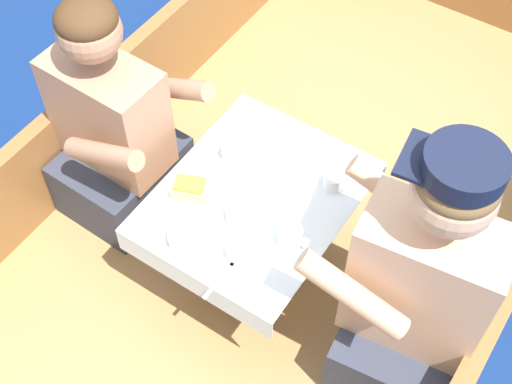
{
  "coord_description": "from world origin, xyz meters",
  "views": [
    {
      "loc": [
        0.76,
        -1.09,
        2.55
      ],
      "look_at": [
        0.0,
        0.06,
        0.69
      ],
      "focal_mm": 50.0,
      "sensor_mm": 36.0,
      "label": 1
    }
  ],
  "objects_px": {
    "sandwich": "(190,188)",
    "coffee_cup_port": "(233,152)",
    "person_port": "(114,132)",
    "coffee_cup_center": "(290,236)",
    "person_starboard": "(416,293)",
    "tin_can": "(236,251)",
    "coffee_cup_starboard": "(333,182)"
  },
  "relations": [
    {
      "from": "coffee_cup_port",
      "to": "coffee_cup_starboard",
      "type": "distance_m",
      "value": 0.35
    },
    {
      "from": "sandwich",
      "to": "coffee_cup_center",
      "type": "bearing_deg",
      "value": 2.76
    },
    {
      "from": "person_port",
      "to": "coffee_cup_port",
      "type": "relative_size",
      "value": 9.18
    },
    {
      "from": "coffee_cup_center",
      "to": "tin_can",
      "type": "distance_m",
      "value": 0.17
    },
    {
      "from": "sandwich",
      "to": "coffee_cup_starboard",
      "type": "height_order",
      "value": "sandwich"
    },
    {
      "from": "person_port",
      "to": "coffee_cup_center",
      "type": "bearing_deg",
      "value": -3.65
    },
    {
      "from": "coffee_cup_port",
      "to": "coffee_cup_center",
      "type": "bearing_deg",
      "value": -28.44
    },
    {
      "from": "person_port",
      "to": "sandwich",
      "type": "relative_size",
      "value": 7.05
    },
    {
      "from": "sandwich",
      "to": "coffee_cup_port",
      "type": "bearing_deg",
      "value": 82.07
    },
    {
      "from": "sandwich",
      "to": "coffee_cup_port",
      "type": "height_order",
      "value": "sandwich"
    },
    {
      "from": "person_port",
      "to": "coffee_cup_port",
      "type": "distance_m",
      "value": 0.46
    },
    {
      "from": "person_port",
      "to": "coffee_cup_starboard",
      "type": "xyz_separation_m",
      "value": [
        0.79,
        0.19,
        0.07
      ]
    },
    {
      "from": "person_port",
      "to": "sandwich",
      "type": "bearing_deg",
      "value": -10.75
    },
    {
      "from": "person_starboard",
      "to": "coffee_cup_port",
      "type": "xyz_separation_m",
      "value": [
        -0.75,
        0.14,
        0.01
      ]
    },
    {
      "from": "person_starboard",
      "to": "tin_can",
      "type": "distance_m",
      "value": 0.55
    },
    {
      "from": "sandwich",
      "to": "coffee_cup_center",
      "type": "xyz_separation_m",
      "value": [
        0.37,
        0.02,
        0.0
      ]
    },
    {
      "from": "coffee_cup_center",
      "to": "tin_can",
      "type": "height_order",
      "value": "coffee_cup_center"
    },
    {
      "from": "coffee_cup_starboard",
      "to": "coffee_cup_port",
      "type": "bearing_deg",
      "value": -167.3
    },
    {
      "from": "person_starboard",
      "to": "tin_can",
      "type": "bearing_deg",
      "value": 11.47
    },
    {
      "from": "person_starboard",
      "to": "person_port",
      "type": "bearing_deg",
      "value": -8.62
    },
    {
      "from": "sandwich",
      "to": "coffee_cup_port",
      "type": "xyz_separation_m",
      "value": [
        0.03,
        0.2,
        -0.0
      ]
    },
    {
      "from": "sandwich",
      "to": "coffee_cup_port",
      "type": "relative_size",
      "value": 1.3
    },
    {
      "from": "person_port",
      "to": "person_starboard",
      "type": "relative_size",
      "value": 0.89
    },
    {
      "from": "person_starboard",
      "to": "coffee_cup_center",
      "type": "height_order",
      "value": "person_starboard"
    },
    {
      "from": "person_starboard",
      "to": "coffee_cup_port",
      "type": "bearing_deg",
      "value": -17.93
    },
    {
      "from": "coffee_cup_center",
      "to": "tin_can",
      "type": "xyz_separation_m",
      "value": [
        -0.11,
        -0.13,
        -0.01
      ]
    },
    {
      "from": "tin_can",
      "to": "sandwich",
      "type": "bearing_deg",
      "value": 156.46
    },
    {
      "from": "person_starboard",
      "to": "coffee_cup_starboard",
      "type": "height_order",
      "value": "person_starboard"
    },
    {
      "from": "coffee_cup_port",
      "to": "tin_can",
      "type": "bearing_deg",
      "value": -53.83
    },
    {
      "from": "person_starboard",
      "to": "coffee_cup_starboard",
      "type": "xyz_separation_m",
      "value": [
        -0.4,
        0.22,
        0.01
      ]
    },
    {
      "from": "coffee_cup_starboard",
      "to": "tin_can",
      "type": "height_order",
      "value": "tin_can"
    },
    {
      "from": "sandwich",
      "to": "tin_can",
      "type": "relative_size",
      "value": 2.01
    }
  ]
}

